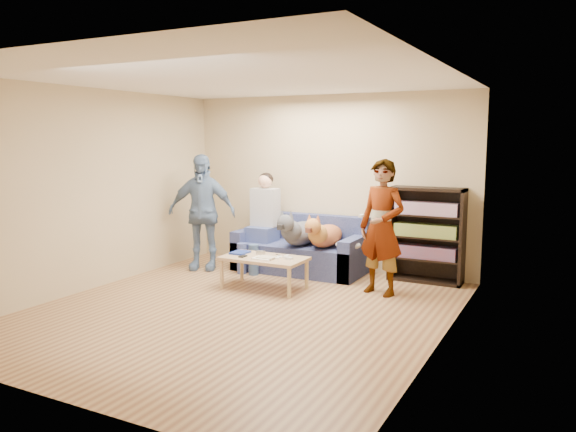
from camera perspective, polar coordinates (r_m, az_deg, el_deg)
The scene contains 27 objects.
ground at distance 6.52m, azimuth -4.93°, elevation -9.60°, with size 5.00×5.00×0.00m, color brown.
ceiling at distance 6.25m, azimuth -5.22°, elevation 13.76°, with size 5.00×5.00×0.00m, color white.
wall_back at distance 8.46m, azimuth 4.07°, elevation 3.43°, with size 4.50×4.50×0.00m, color tan.
wall_front at distance 4.38m, azimuth -22.92°, elevation -1.39°, with size 4.50×4.50×0.00m, color tan.
wall_left at distance 7.70m, azimuth -19.36°, elevation 2.55°, with size 5.00×5.00×0.00m, color tan.
wall_right at distance 5.40m, azimuth 15.51°, elevation 0.60°, with size 5.00×5.00×0.00m, color tan.
blanket at distance 7.84m, azimuth 6.11°, elevation -2.95°, with size 0.36×0.30×0.12m, color #A3A3A8.
person_standing_right at distance 7.11m, azimuth 9.51°, elevation -1.15°, with size 0.62×0.41×1.71m, color gray.
person_standing_left at distance 8.47m, azimuth -8.76°, elevation 0.39°, with size 1.01×0.42×1.73m, color #6B8BAB.
held_controller at distance 6.96m, azimuth 7.47°, elevation 0.02°, with size 0.04×0.12×0.03m, color silver.
notebook_blue at distance 7.59m, azimuth -4.89°, elevation -3.72°, with size 0.20×0.26×0.03m, color navy.
papers at distance 7.24m, azimuth -2.51°, elevation -4.31°, with size 0.26×0.20×0.01m, color white.
magazine at distance 7.24m, azimuth -2.22°, elevation -4.20°, with size 0.22×0.17×0.01m, color #BCAF96.
camera_silver at distance 7.51m, azimuth -2.80°, elevation -3.73°, with size 0.11×0.06×0.05m, color #B9BABE.
controller_a at distance 7.30m, azimuth -0.15°, elevation -4.14°, with size 0.04×0.13×0.03m, color white.
controller_b at distance 7.20m, azimuth 0.12°, elevation -4.32°, with size 0.09×0.06×0.03m, color silver.
headphone_cup_a at distance 7.24m, azimuth -1.16°, elevation -4.29°, with size 0.07×0.07×0.02m, color white.
headphone_cup_b at distance 7.31m, azimuth -0.86°, elevation -4.17°, with size 0.07×0.07×0.02m, color white.
pen_orange at distance 7.23m, azimuth -3.23°, elevation -4.37°, with size 0.01×0.01×0.14m, color orange.
pen_black at distance 7.45m, azimuth -0.96°, elevation -3.99°, with size 0.01×0.01×0.14m, color black.
wallet at distance 7.38m, azimuth -4.61°, elevation -4.10°, with size 0.07×0.12×0.01m, color black.
sofa at distance 8.35m, azimuth 1.31°, elevation -3.69°, with size 1.90×0.85×0.82m.
person_seated at distance 8.43m, azimuth -2.66°, elevation -0.19°, with size 0.40×0.73×1.47m.
dog_gray at distance 8.04m, azimuth 1.06°, elevation -1.62°, with size 0.39×1.24×0.57m.
dog_tan at distance 7.92m, azimuth 3.65°, elevation -1.90°, with size 0.36×1.14×0.53m.
coffee_table at distance 7.36m, azimuth -2.45°, elevation -4.53°, with size 1.10×0.60×0.42m.
bookshelf at distance 7.89m, azimuth 13.91°, elevation -1.66°, with size 1.00×0.34×1.30m.
Camera 1 is at (3.35, -5.25, 1.96)m, focal length 35.00 mm.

